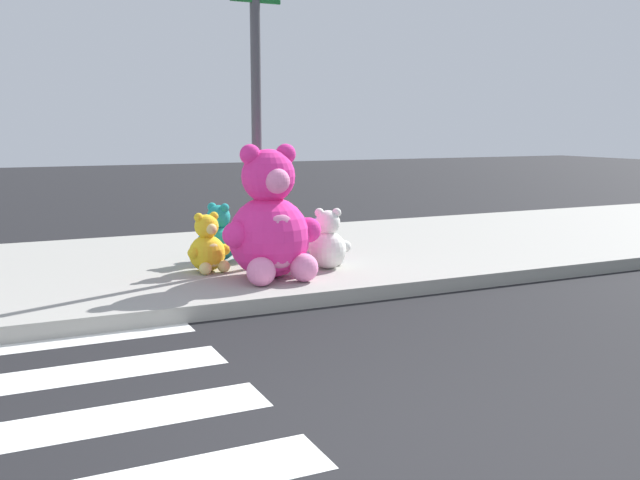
# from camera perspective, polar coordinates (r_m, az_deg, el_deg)

# --- Properties ---
(ground_plane) EXTENTS (60.00, 60.00, 0.00)m
(ground_plane) POSITION_cam_1_polar(r_m,az_deg,el_deg) (3.84, 4.32, -17.45)
(ground_plane) COLOR black
(sidewalk) EXTENTS (28.00, 4.40, 0.15)m
(sidewalk) POSITION_cam_1_polar(r_m,az_deg,el_deg) (8.51, -13.17, -2.25)
(sidewalk) COLOR #9E9B93
(sidewalk) RESTS_ON ground_plane
(sign_pole) EXTENTS (0.56, 0.11, 3.20)m
(sign_pole) POSITION_cam_1_polar(r_m,az_deg,el_deg) (7.86, -5.13, 10.04)
(sign_pole) COLOR #4C4C51
(sign_pole) RESTS_ON sidewalk
(plush_pink_large) EXTENTS (1.07, 0.94, 1.39)m
(plush_pink_large) POSITION_cam_1_polar(r_m,az_deg,el_deg) (7.35, -4.00, 1.18)
(plush_pink_large) COLOR #F22D93
(plush_pink_large) RESTS_ON sidewalk
(plush_lavender) EXTENTS (0.39, 0.35, 0.50)m
(plush_lavender) POSITION_cam_1_polar(r_m,az_deg,el_deg) (8.44, -0.70, -0.20)
(plush_lavender) COLOR #B28CD8
(plush_lavender) RESTS_ON sidewalk
(plush_teal) EXTENTS (0.49, 0.47, 0.68)m
(plush_teal) POSITION_cam_1_polar(r_m,az_deg,el_deg) (8.40, -8.21, 0.16)
(plush_teal) COLOR teal
(plush_teal) RESTS_ON sidewalk
(plush_red) EXTENTS (0.51, 0.50, 0.71)m
(plush_red) POSITION_cam_1_polar(r_m,az_deg,el_deg) (8.65, -4.09, 0.56)
(plush_red) COLOR red
(plush_red) RESTS_ON sidewalk
(plush_white) EXTENTS (0.49, 0.49, 0.68)m
(plush_white) POSITION_cam_1_polar(r_m,az_deg,el_deg) (7.90, 0.64, -0.33)
(plush_white) COLOR white
(plush_white) RESTS_ON sidewalk
(plush_yellow) EXTENTS (0.49, 0.45, 0.65)m
(plush_yellow) POSITION_cam_1_polar(r_m,az_deg,el_deg) (7.80, -8.99, -0.64)
(plush_yellow) COLOR yellow
(plush_yellow) RESTS_ON sidewalk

